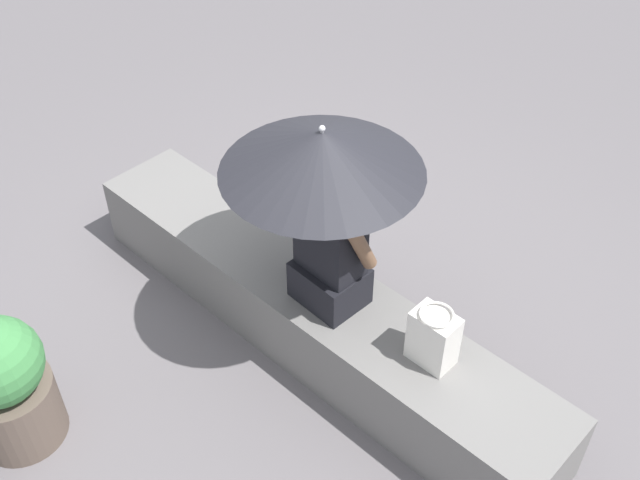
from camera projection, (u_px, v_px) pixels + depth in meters
ground_plane at (311, 338)px, 4.30m from camera, size 14.00×14.00×0.00m
stone_bench at (311, 312)px, 4.16m from camera, size 3.03×0.52×0.44m
person_seated at (330, 241)px, 3.68m from camera, size 0.48×0.29×0.90m
parasol at (322, 152)px, 3.43m from camera, size 0.96×0.96×0.99m
handbag_black at (433, 338)px, 3.53m from camera, size 0.21×0.16×0.31m
planter_near at (5, 384)px, 3.59m from camera, size 0.43×0.43×0.76m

